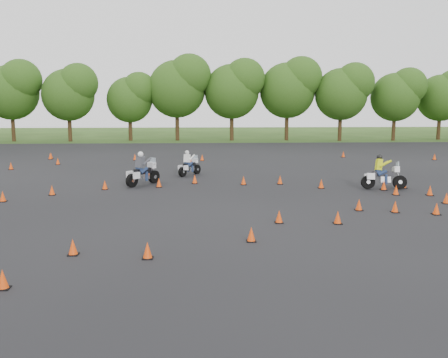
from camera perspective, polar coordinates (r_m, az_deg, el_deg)
ground at (r=16.97m, az=0.69°, el=-6.08°), size 140.00×140.00×0.00m
asphalt_pad at (r=22.81m, az=-0.25°, el=-2.20°), size 62.00×62.00×0.00m
treeline at (r=51.32m, az=0.41°, el=9.04°), size 87.35×32.19×10.08m
traffic_cones at (r=22.47m, az=-0.01°, el=-1.78°), size 36.11×32.69×0.45m
rider_grey at (r=26.57m, az=-9.27°, el=1.22°), size 2.01×2.27×1.80m
rider_yellow at (r=26.24m, az=17.90°, el=0.77°), size 2.32×0.84×1.76m
rider_white at (r=29.80m, az=-3.92°, el=1.85°), size 1.66×1.92×1.51m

